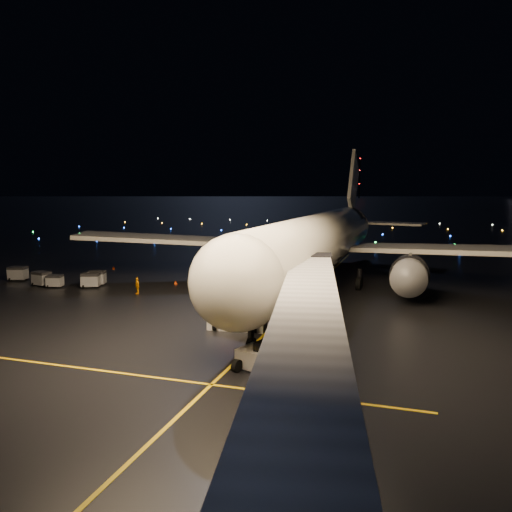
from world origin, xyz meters
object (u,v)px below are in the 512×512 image
object	(u,v)px
pushback_tug	(269,356)
baggage_cart_1	(97,278)
baggage_cart_3	(42,279)
belt_loader	(237,309)
baggage_cart_2	(55,281)
baggage_cart_0	(91,280)
airliner	(325,210)
baggage_cart_4	(18,274)
crew_c	(137,286)

from	to	relation	value
pushback_tug	baggage_cart_1	xyz separation A→B (m)	(-28.99, 22.30, -0.09)
baggage_cart_3	belt_loader	bearing A→B (deg)	-8.94
baggage_cart_2	baggage_cart_3	distance (m)	2.29
belt_loader	baggage_cart_0	distance (m)	26.12
airliner	baggage_cart_4	world-z (taller)	airliner
crew_c	baggage_cart_4	size ratio (longest dim) A/B	0.88
airliner	baggage_cart_2	bearing A→B (deg)	-157.73
airliner	crew_c	xyz separation A→B (m)	(-19.23, -12.68, -8.39)
pushback_tug	belt_loader	xyz separation A→B (m)	(-5.33, 8.73, 0.78)
airliner	baggage_cart_4	distance (m)	40.84
airliner	baggage_cart_1	xyz separation A→B (m)	(-27.03, -9.31, -8.48)
crew_c	baggage_cart_4	bearing A→B (deg)	-147.09
baggage_cart_4	belt_loader	bearing A→B (deg)	-36.20
crew_c	baggage_cart_0	size ratio (longest dim) A/B	0.93
belt_loader	crew_c	bearing A→B (deg)	141.44
airliner	belt_loader	world-z (taller)	airliner
crew_c	baggage_cart_1	xyz separation A→B (m)	(-7.79, 3.38, -0.09)
baggage_cart_2	baggage_cart_1	bearing A→B (deg)	23.27
baggage_cart_0	baggage_cart_2	size ratio (longest dim) A/B	1.16
crew_c	baggage_cart_3	size ratio (longest dim) A/B	0.92
airliner	belt_loader	size ratio (longest dim) A/B	9.23
pushback_tug	baggage_cart_0	size ratio (longest dim) A/B	1.94
pushback_tug	belt_loader	distance (m)	10.26
airliner	baggage_cart_3	xyz separation A→B (m)	(-33.14, -11.99, -8.46)
pushback_tug	baggage_cart_2	xyz separation A→B (m)	(-32.84, 19.29, -0.20)
airliner	baggage_cart_0	size ratio (longest dim) A/B	31.87
crew_c	baggage_cart_2	distance (m)	11.66
baggage_cart_2	baggage_cart_4	bearing A→B (deg)	148.12
belt_loader	baggage_cart_1	size ratio (longest dim) A/B	3.51
baggage_cart_0	baggage_cart_2	bearing A→B (deg)	176.16
baggage_cart_4	baggage_cart_0	bearing A→B (deg)	-21.54
baggage_cart_1	baggage_cart_3	world-z (taller)	baggage_cart_3
crew_c	baggage_cart_3	distance (m)	13.93
baggage_cart_1	baggage_cart_4	distance (m)	11.70
belt_loader	crew_c	world-z (taller)	belt_loader
belt_loader	pushback_tug	bearing A→B (deg)	-64.39
baggage_cart_0	baggage_cart_1	world-z (taller)	baggage_cart_0
crew_c	baggage_cart_0	bearing A→B (deg)	-151.26
baggage_cart_2	baggage_cart_4	distance (m)	8.19
belt_loader	baggage_cart_3	distance (m)	31.71
airliner	pushback_tug	xyz separation A→B (m)	(1.96, -31.61, -8.39)
baggage_cart_1	baggage_cart_2	distance (m)	4.89
baggage_cart_0	baggage_cart_2	world-z (taller)	baggage_cart_0
pushback_tug	baggage_cart_0	distance (m)	35.22
belt_loader	baggage_cart_0	size ratio (longest dim) A/B	3.45
airliner	pushback_tug	size ratio (longest dim) A/B	16.40
airliner	baggage_cart_2	size ratio (longest dim) A/B	36.88
pushback_tug	belt_loader	world-z (taller)	belt_loader
crew_c	baggage_cart_1	world-z (taller)	crew_c
baggage_cart_1	belt_loader	bearing A→B (deg)	-48.95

